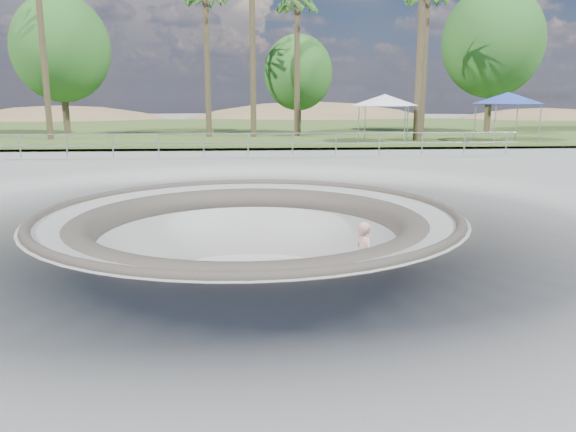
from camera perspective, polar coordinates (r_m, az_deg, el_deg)
The scene contains 13 objects.
ground at distance 13.74m, azimuth -4.01°, elevation 0.32°, with size 180.00×180.00×0.00m, color #989793.
skate_bowl at distance 14.22m, azimuth -3.90°, elevation -6.92°, with size 14.00×14.00×4.10m.
grass_strip at distance 47.52m, azimuth -4.06°, elevation 8.90°, with size 180.00×36.00×0.12m.
distant_hills at distance 71.40m, azimuth -0.94°, elevation 4.13°, with size 103.20×45.00×28.60m.
safety_railing at distance 25.54m, azimuth -4.07°, elevation 7.30°, with size 25.00×0.06×1.03m.
skateboard at distance 13.59m, azimuth 7.68°, elevation -7.96°, with size 0.74×0.28×0.08m.
skater at distance 13.32m, azimuth 7.78°, elevation -4.32°, with size 0.65×0.42×1.77m, color tan.
canopy_white at distance 32.36m, azimuth 9.80°, elevation 11.52°, with size 4.94×4.94×2.65m.
canopy_blue at distance 34.71m, azimuth 21.45°, elevation 11.07°, with size 5.47×5.47×2.76m.
palm_d at distance 37.46m, azimuth 0.95°, elevation 20.73°, with size 2.60×2.60×9.61m.
bushy_tree_left at distance 41.12m, azimuth -22.08°, elevation 15.49°, with size 6.37×5.79×9.19m.
bushy_tree_mid at distance 39.93m, azimuth 1.04°, elevation 14.35°, with size 4.74×4.31×6.83m.
bushy_tree_right at distance 43.77m, azimuth 20.10°, elevation 16.25°, with size 7.11×6.46×10.26m.
Camera 1 is at (0.02, -13.45, 2.78)m, focal length 35.00 mm.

